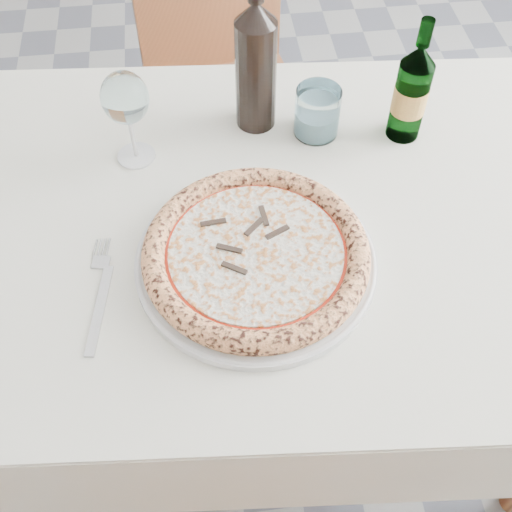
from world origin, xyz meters
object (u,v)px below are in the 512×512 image
(wine_glass, at_px, (125,100))
(wine_bottle, at_px, (256,64))
(plate, at_px, (256,260))
(pizza, at_px, (256,253))
(dining_table, at_px, (249,251))
(beer_bottle, at_px, (411,92))
(chair_far, at_px, (219,61))
(tumbler, at_px, (317,115))

(wine_glass, height_order, wine_bottle, wine_bottle)
(plate, xyz_separation_m, pizza, (-0.00, -0.00, 0.02))
(dining_table, bearing_deg, beer_bottle, 28.27)
(dining_table, height_order, wine_glass, wine_glass)
(chair_far, bearing_deg, beer_bottle, -62.52)
(wine_glass, distance_m, beer_bottle, 0.47)
(pizza, xyz_separation_m, wine_bottle, (0.04, 0.32, 0.10))
(chair_far, distance_m, pizza, 0.86)
(chair_far, xyz_separation_m, tumbler, (0.14, -0.54, 0.26))
(tumbler, relative_size, wine_bottle, 0.31)
(beer_bottle, relative_size, wine_bottle, 0.79)
(pizza, distance_m, beer_bottle, 0.40)
(tumbler, xyz_separation_m, beer_bottle, (0.15, -0.02, 0.05))
(wine_glass, bearing_deg, beer_bottle, 0.37)
(pizza, bearing_deg, wine_glass, 124.90)
(dining_table, distance_m, wine_glass, 0.32)
(beer_bottle, bearing_deg, chair_far, 117.48)
(dining_table, bearing_deg, tumbler, 52.00)
(dining_table, relative_size, wine_glass, 8.08)
(wine_glass, height_order, beer_bottle, beer_bottle)
(plate, distance_m, tumbler, 0.32)
(pizza, distance_m, wine_bottle, 0.34)
(dining_table, relative_size, wine_bottle, 4.83)
(plate, height_order, wine_glass, wine_glass)
(dining_table, height_order, chair_far, chair_far)
(pizza, xyz_separation_m, wine_glass, (-0.18, 0.26, 0.10))
(pizza, bearing_deg, dining_table, 90.00)
(wine_bottle, bearing_deg, pizza, -96.87)
(tumbler, bearing_deg, dining_table, -128.00)
(beer_bottle, bearing_deg, plate, -138.77)
(tumbler, bearing_deg, beer_bottle, -8.65)
(dining_table, distance_m, pizza, 0.16)
(pizza, relative_size, beer_bottle, 1.50)
(pizza, bearing_deg, beer_bottle, 41.23)
(pizza, relative_size, wine_bottle, 1.18)
(chair_far, relative_size, tumbler, 10.44)
(plate, distance_m, pizza, 0.02)
(chair_far, relative_size, wine_bottle, 3.22)
(dining_table, xyz_separation_m, tumbler, (0.14, 0.18, 0.13))
(wine_glass, bearing_deg, dining_table, -41.12)
(chair_far, distance_m, tumbler, 0.61)
(pizza, height_order, tumbler, tumbler)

